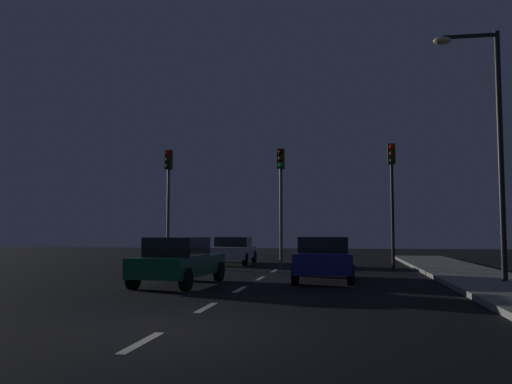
# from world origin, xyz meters

# --- Properties ---
(ground_plane) EXTENTS (80.00, 80.00, 0.00)m
(ground_plane) POSITION_xyz_m (0.00, 7.00, 0.00)
(ground_plane) COLOR black
(sidewalk_curb_right) EXTENTS (3.00, 40.00, 0.15)m
(sidewalk_curb_right) POSITION_xyz_m (7.50, 7.00, 0.07)
(sidewalk_curb_right) COLOR gray
(sidewalk_curb_right) RESTS_ON ground_plane
(lane_stripe_nearest) EXTENTS (0.16, 1.60, 0.01)m
(lane_stripe_nearest) POSITION_xyz_m (0.00, -1.20, 0.00)
(lane_stripe_nearest) COLOR silver
(lane_stripe_nearest) RESTS_ON ground_plane
(lane_stripe_second) EXTENTS (0.16, 1.60, 0.01)m
(lane_stripe_second) POSITION_xyz_m (0.00, 2.60, 0.00)
(lane_stripe_second) COLOR silver
(lane_stripe_second) RESTS_ON ground_plane
(lane_stripe_third) EXTENTS (0.16, 1.60, 0.01)m
(lane_stripe_third) POSITION_xyz_m (0.00, 6.40, 0.00)
(lane_stripe_third) COLOR silver
(lane_stripe_third) RESTS_ON ground_plane
(lane_stripe_fourth) EXTENTS (0.16, 1.60, 0.01)m
(lane_stripe_fourth) POSITION_xyz_m (0.00, 10.20, 0.00)
(lane_stripe_fourth) COLOR silver
(lane_stripe_fourth) RESTS_ON ground_plane
(lane_stripe_fifth) EXTENTS (0.16, 1.60, 0.01)m
(lane_stripe_fifth) POSITION_xyz_m (0.00, 14.00, 0.00)
(lane_stripe_fifth) COLOR silver
(lane_stripe_fifth) RESTS_ON ground_plane
(traffic_signal_left) EXTENTS (0.32, 0.38, 5.47)m
(traffic_signal_left) POSITION_xyz_m (-5.10, 15.15, 3.79)
(traffic_signal_left) COLOR #4C4C51
(traffic_signal_left) RESTS_ON ground_plane
(traffic_signal_center) EXTENTS (0.32, 0.38, 5.40)m
(traffic_signal_center) POSITION_xyz_m (0.17, 15.15, 3.75)
(traffic_signal_center) COLOR #4C4C51
(traffic_signal_center) RESTS_ON ground_plane
(traffic_signal_right) EXTENTS (0.32, 0.38, 5.50)m
(traffic_signal_right) POSITION_xyz_m (5.03, 15.15, 3.82)
(traffic_signal_right) COLOR black
(traffic_signal_right) RESTS_ON ground_plane
(car_stopped_ahead) EXTENTS (2.01, 4.50, 1.48)m
(car_stopped_ahead) POSITION_xyz_m (2.26, 9.73, 0.76)
(car_stopped_ahead) COLOR navy
(car_stopped_ahead) RESTS_ON ground_plane
(car_adjacent_lane) EXTENTS (2.05, 4.39, 1.48)m
(car_adjacent_lane) POSITION_xyz_m (-2.11, 7.36, 0.75)
(car_adjacent_lane) COLOR #0F4C2D
(car_adjacent_lane) RESTS_ON ground_plane
(car_oncoming_far) EXTENTS (2.14, 4.47, 1.39)m
(car_oncoming_far) POSITION_xyz_m (-2.76, 18.71, 0.72)
(car_oncoming_far) COLOR silver
(car_oncoming_far) RESTS_ON ground_plane
(street_lamp_right) EXTENTS (2.03, 0.36, 7.98)m
(street_lamp_right) POSITION_xyz_m (7.51, 8.76, 4.75)
(street_lamp_right) COLOR black
(street_lamp_right) RESTS_ON ground_plane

